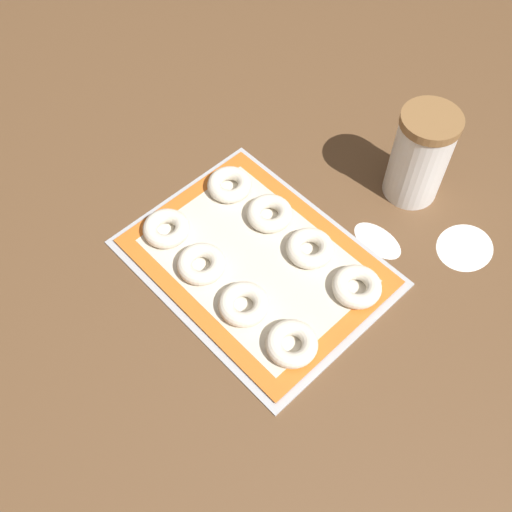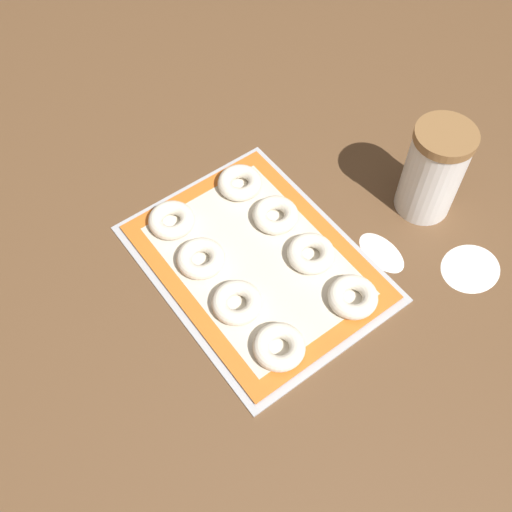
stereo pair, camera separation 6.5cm
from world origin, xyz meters
name	(u,v)px [view 2 (the right image)]	position (x,y,z in m)	size (l,w,h in m)	color
ground_plane	(255,258)	(0.00, 0.00, 0.00)	(2.80, 2.80, 0.00)	brown
baking_tray	(256,262)	(0.01, -0.01, 0.00)	(0.43, 0.33, 0.01)	#B2B5BA
baking_mat	(256,261)	(0.01, -0.01, 0.01)	(0.40, 0.30, 0.00)	orange
bagel_front_far_left	(172,220)	(-0.14, -0.08, 0.02)	(0.08, 0.08, 0.03)	silver
bagel_front_mid_left	(201,258)	(-0.04, -0.08, 0.02)	(0.08, 0.08, 0.03)	silver
bagel_front_mid_right	(237,303)	(0.06, -0.08, 0.02)	(0.08, 0.08, 0.03)	silver
bagel_front_far_right	(279,347)	(0.16, -0.08, 0.02)	(0.08, 0.08, 0.03)	silver
bagel_back_far_left	(240,183)	(-0.14, 0.07, 0.02)	(0.08, 0.08, 0.03)	silver
bagel_back_mid_left	(275,215)	(-0.04, 0.07, 0.02)	(0.08, 0.08, 0.03)	silver
bagel_back_mid_right	(311,254)	(0.06, 0.07, 0.02)	(0.08, 0.08, 0.03)	silver
bagel_back_far_right	(353,297)	(0.17, 0.07, 0.02)	(0.08, 0.08, 0.03)	silver
flour_canister	(433,171)	(0.09, 0.31, 0.09)	(0.10, 0.10, 0.18)	white
flour_patch_near	(471,268)	(0.24, 0.28, 0.00)	(0.09, 0.11, 0.00)	white
flour_patch_far	(382,252)	(0.12, 0.18, 0.00)	(0.10, 0.06, 0.00)	white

